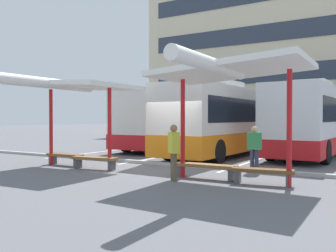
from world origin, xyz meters
name	(u,v)px	position (x,y,z in m)	size (l,w,h in m)	color
ground_plane	(164,168)	(0.00, 0.00, 0.00)	(160.00, 160.00, 0.00)	slate
terminal_building	(309,60)	(0.04, 30.42, 8.22)	(34.52, 11.16, 19.16)	beige
coach_bus_0	(177,121)	(-4.11, 8.34, 1.69)	(2.78, 11.03, 3.65)	silver
coach_bus_1	(233,122)	(0.18, 6.75, 1.68)	(3.00, 12.33, 3.66)	silver
coach_bus_2	(319,122)	(4.14, 8.47, 1.69)	(3.12, 11.77, 3.63)	silver
lane_stripe_0	(134,148)	(-6.44, 6.97, 0.00)	(0.16, 14.00, 0.01)	white
lane_stripe_1	(196,151)	(-2.15, 6.97, 0.00)	(0.16, 14.00, 0.01)	white
lane_stripe_2	(272,155)	(2.15, 6.97, 0.00)	(0.16, 14.00, 0.01)	white
waiting_shelter_0	(73,87)	(-2.90, -1.72, 3.00)	(4.01, 4.93, 3.26)	red
bench_0	(65,157)	(-3.80, -1.29, 0.33)	(1.66, 0.44, 0.45)	brown
bench_1	(95,160)	(-2.00, -1.57, 0.34)	(1.80, 0.64, 0.45)	brown
waiting_shelter_1	(228,72)	(3.21, -1.80, 3.16)	(4.22, 5.06, 3.45)	red
bench_2	(205,167)	(2.31, -1.37, 0.34)	(1.99, 0.44, 0.45)	brown
bench_3	(263,173)	(4.11, -1.51, 0.34)	(1.71, 0.64, 0.45)	brown
platform_kerb	(174,164)	(0.00, 0.71, 0.06)	(44.00, 0.24, 0.12)	#ADADA8
waiting_passenger_0	(174,148)	(1.67, -2.21, 0.96)	(0.50, 0.49, 1.66)	brown
waiting_passenger_1	(254,146)	(3.18, 0.73, 0.90)	(0.46, 0.22, 1.57)	#33384C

